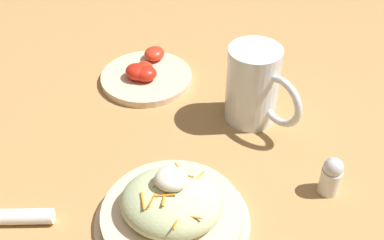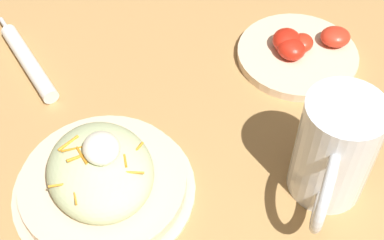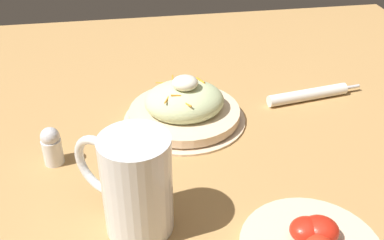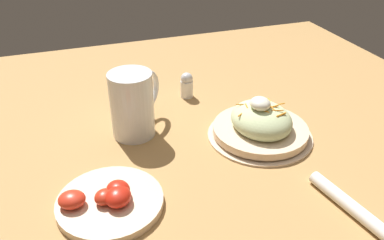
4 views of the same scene
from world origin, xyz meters
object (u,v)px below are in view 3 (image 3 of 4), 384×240
(beer_mug, at_px, (135,189))
(napkin_roll, at_px, (308,95))
(salad_plate, at_px, (184,107))
(salt_shaker, at_px, (52,146))

(beer_mug, relative_size, napkin_roll, 0.70)
(salad_plate, distance_m, salt_shaker, 0.26)
(beer_mug, bearing_deg, salad_plate, 67.80)
(beer_mug, distance_m, napkin_roll, 0.49)
(beer_mug, distance_m, salt_shaker, 0.22)
(beer_mug, xyz_separation_m, napkin_roll, (0.38, 0.30, -0.05))
(napkin_roll, bearing_deg, salad_plate, -171.90)
(napkin_roll, height_order, salt_shaker, salt_shaker)
(salt_shaker, bearing_deg, salad_plate, 21.68)
(beer_mug, bearing_deg, napkin_roll, 38.83)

